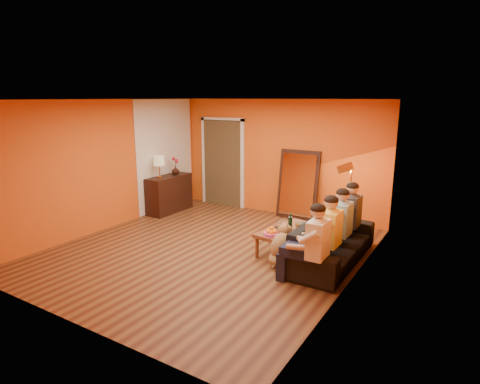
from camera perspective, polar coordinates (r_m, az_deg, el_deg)
The scene contains 27 objects.
room_shell at distance 7.11m, azimuth -2.96°, elevation 2.49°, with size 5.00×5.50×2.60m.
white_accent at distance 9.70m, azimuth -10.54°, elevation 5.20°, with size 0.02×1.90×2.58m, color white.
doorway_recess at distance 9.99m, azimuth -2.10°, elevation 4.20°, with size 1.06×0.30×2.10m, color #3F2D19.
door_jamb_left at distance 10.22m, azimuth -5.14°, elevation 4.36°, with size 0.08×0.06×2.20m, color white.
door_jamb_right at distance 9.59m, azimuth 0.36°, elevation 3.82°, with size 0.08×0.06×2.20m, color white.
door_header at distance 9.78m, azimuth -2.54°, elevation 10.31°, with size 1.22×0.06×0.08m, color white.
mirror_frame at distance 8.91m, azimuth 8.27°, elevation 1.05°, with size 0.92×0.06×1.52m, color black.
mirror_glass at distance 8.88m, azimuth 8.16°, elevation 1.00°, with size 0.78×0.02×1.36m, color white.
sideboard at distance 9.56m, azimuth -10.02°, elevation -0.24°, with size 0.44×1.18×0.85m, color black.
table_lamp at distance 9.21m, azimuth -11.42°, elevation 3.50°, with size 0.24×0.24×0.51m, color beige, non-canonical shape.
sofa at distance 6.78m, azimuth 12.86°, elevation -6.99°, with size 0.86×2.21×0.65m, color black.
coffee_table at distance 7.05m, azimuth 6.86°, elevation -6.91°, with size 0.62×1.22×0.42m, color brown, non-canonical shape.
floor_lamp at distance 7.68m, azimuth 15.30°, elevation -1.60°, with size 0.30×0.24×1.44m, color #AC7132, non-canonical shape.
dog at distance 6.50m, azimuth 6.03°, elevation -7.45°, with size 0.37×0.58×0.68m, color olive, non-canonical shape.
person_far_left at distance 5.75m, azimuth 11.00°, elevation -7.57°, with size 0.70×0.44×1.22m, color white, non-canonical shape.
person_mid_left at distance 6.24m, azimuth 12.79°, elevation -5.97°, with size 0.70×0.44×1.22m, color #F9DA53, non-canonical shape.
person_mid_right at distance 6.74m, azimuth 14.31°, elevation -4.60°, with size 0.70×0.44×1.22m, color #8BB5D7, non-canonical shape.
person_far_right at distance 7.24m, azimuth 15.62°, elevation -3.42°, with size 0.70×0.44×1.22m, color #303035, non-canonical shape.
fruit_bowl at distance 6.61m, azimuth 4.50°, elevation -5.58°, with size 0.26×0.26×0.16m, color #E14FA6, non-canonical shape.
wine_bottle at distance 6.87m, azimuth 7.15°, elevation -4.24°, with size 0.07×0.07×0.31m, color black.
tumbler at distance 7.02m, azimuth 8.23°, elevation -4.82°, with size 0.10×0.10×0.09m, color #B27F3F.
laptop at distance 7.21m, azimuth 9.38°, elevation -4.63°, with size 0.36×0.23×0.03m, color black.
book_lower at distance 6.88m, azimuth 4.85°, elevation -5.42°, with size 0.19×0.25×0.02m, color black.
book_mid at distance 6.87m, azimuth 4.96°, elevation -5.25°, with size 0.16×0.22×0.02m, color red.
book_upper at distance 6.85m, azimuth 4.82°, elevation -5.14°, with size 0.16×0.22×0.02m, color black.
vase at distance 9.64m, azimuth -9.17°, elevation 3.07°, with size 0.18×0.18×0.19m, color black.
flowers at distance 9.60m, azimuth -9.22°, elevation 4.44°, with size 0.17×0.17×0.42m, color red, non-canonical shape.
Camera 1 is at (3.95, -5.39, 2.64)m, focal length 30.00 mm.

